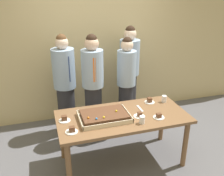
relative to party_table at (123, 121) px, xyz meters
name	(u,v)px	position (x,y,z in m)	size (l,w,h in m)	color
ground_plane	(122,161)	(0.00, 0.00, -0.66)	(12.00, 12.00, 0.00)	#5B5B60
interior_back_panel	(94,37)	(0.00, 1.60, 0.84)	(8.00, 0.12, 3.00)	#CCB784
party_table	(123,121)	(0.00, 0.00, 0.00)	(1.74, 0.83, 0.75)	brown
sheet_cake	(104,116)	(-0.26, -0.01, 0.13)	(0.65, 0.45, 0.11)	beige
plated_slice_near_left	(139,115)	(0.20, -0.10, 0.11)	(0.15, 0.15, 0.07)	white
plated_slice_near_right	(150,101)	(0.51, 0.26, 0.12)	(0.15, 0.15, 0.08)	white
plated_slice_far_left	(159,117)	(0.43, -0.20, 0.11)	(0.15, 0.15, 0.07)	white
plated_slice_far_right	(72,130)	(-0.71, -0.21, 0.12)	(0.15, 0.15, 0.07)	white
plated_slice_center_front	(64,119)	(-0.76, 0.09, 0.11)	(0.15, 0.15, 0.07)	white
drink_cup_nearest	(164,99)	(0.72, 0.21, 0.14)	(0.07, 0.07, 0.10)	white
drink_cup_middle	(142,120)	(0.16, -0.26, 0.14)	(0.07, 0.07, 0.10)	white
cake_server_utensil	(140,108)	(0.30, 0.11, 0.10)	(0.03, 0.20, 0.01)	silver
person_serving_front	(93,87)	(-0.23, 0.75, 0.24)	(0.34, 0.34, 1.71)	#28282D
person_green_shirt_behind	(129,73)	(0.52, 1.15, 0.25)	(0.35, 0.35, 1.74)	#28282D
person_striped_tie_right	(65,84)	(-0.63, 1.05, 0.21)	(0.36, 0.36, 1.68)	#28282D
person_far_right_suit	(126,85)	(0.32, 0.75, 0.21)	(0.30, 0.30, 1.64)	#28282D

